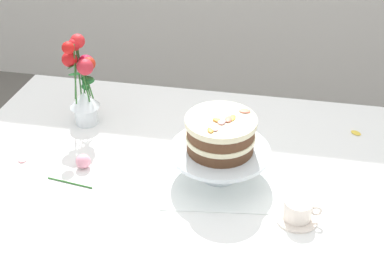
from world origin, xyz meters
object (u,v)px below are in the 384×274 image
at_px(layer_cake, 221,134).
at_px(dining_table, 173,196).
at_px(flower_vase, 83,85).
at_px(cake_stand, 220,154).
at_px(fallen_rose, 83,162).
at_px(teacup, 298,211).

bearing_deg(layer_cake, dining_table, -176.58).
bearing_deg(flower_vase, layer_cake, -22.98).
bearing_deg(cake_stand, dining_table, -176.53).
bearing_deg(fallen_rose, flower_vase, 108.13).
relative_size(cake_stand, flower_vase, 0.92).
xyz_separation_m(dining_table, teacup, (0.37, -0.13, 0.12)).
bearing_deg(cake_stand, flower_vase, 157.02).
xyz_separation_m(cake_stand, fallen_rose, (-0.41, -0.04, -0.06)).
xyz_separation_m(layer_cake, flower_vase, (-0.49, 0.21, -0.00)).
height_order(cake_stand, fallen_rose, cake_stand).
xyz_separation_m(dining_table, layer_cake, (0.14, 0.01, 0.24)).
height_order(dining_table, fallen_rose, fallen_rose).
relative_size(cake_stand, teacup, 2.44).
bearing_deg(fallen_rose, layer_cake, 5.28).
relative_size(dining_table, flower_vase, 4.42).
bearing_deg(flower_vase, dining_table, -31.72).
distance_m(layer_cake, flower_vase, 0.53).
distance_m(flower_vase, teacup, 0.81).
height_order(dining_table, layer_cake, layer_cake).
relative_size(dining_table, cake_stand, 4.83).
height_order(layer_cake, flower_vase, flower_vase).
distance_m(flower_vase, fallen_rose, 0.29).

